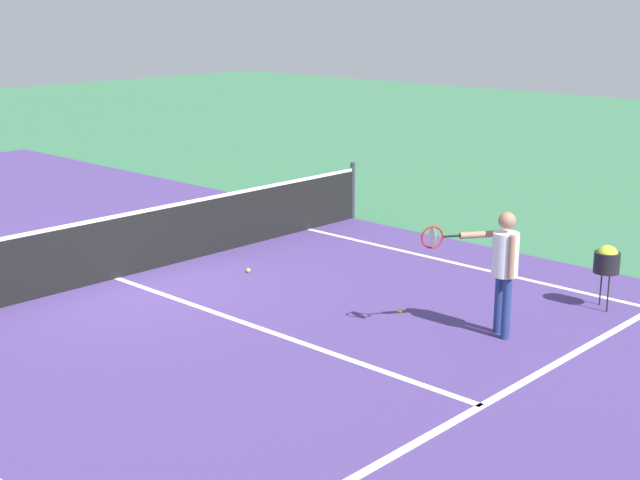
{
  "coord_description": "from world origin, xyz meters",
  "views": [
    {
      "loc": [
        -7.25,
        -10.96,
        3.96
      ],
      "look_at": [
        0.93,
        -3.27,
        1.0
      ],
      "focal_mm": 50.61,
      "sensor_mm": 36.0,
      "label": 1
    }
  ],
  "objects_px": {
    "player_near": "(503,260)",
    "ball_hopper": "(607,260)",
    "tennis_ball_near_net": "(248,270)",
    "tennis_ball_mid_court": "(400,310)",
    "net": "(115,246)"
  },
  "relations": [
    {
      "from": "tennis_ball_near_net",
      "to": "tennis_ball_mid_court",
      "type": "xyz_separation_m",
      "value": [
        0.13,
        -2.82,
        0.0
      ]
    },
    {
      "from": "net",
      "to": "ball_hopper",
      "type": "distance_m",
      "value": 6.95
    },
    {
      "from": "player_near",
      "to": "ball_hopper",
      "type": "bearing_deg",
      "value": -14.2
    },
    {
      "from": "net",
      "to": "tennis_ball_near_net",
      "type": "relative_size",
      "value": 162.3
    },
    {
      "from": "ball_hopper",
      "to": "tennis_ball_near_net",
      "type": "relative_size",
      "value": 13.25
    },
    {
      "from": "player_near",
      "to": "ball_hopper",
      "type": "xyz_separation_m",
      "value": [
        1.83,
        -0.46,
        -0.29
      ]
    },
    {
      "from": "tennis_ball_near_net",
      "to": "ball_hopper",
      "type": "bearing_deg",
      "value": -65.53
    },
    {
      "from": "ball_hopper",
      "to": "tennis_ball_mid_court",
      "type": "bearing_deg",
      "value": 137.06
    },
    {
      "from": "net",
      "to": "player_near",
      "type": "xyz_separation_m",
      "value": [
        1.84,
        -5.43,
        0.47
      ]
    },
    {
      "from": "player_near",
      "to": "tennis_ball_near_net",
      "type": "distance_m",
      "value": 4.34
    },
    {
      "from": "ball_hopper",
      "to": "player_near",
      "type": "bearing_deg",
      "value": 165.8
    },
    {
      "from": "player_near",
      "to": "tennis_ball_near_net",
      "type": "height_order",
      "value": "player_near"
    },
    {
      "from": "net",
      "to": "tennis_ball_mid_court",
      "type": "bearing_deg",
      "value": -67.48
    },
    {
      "from": "player_near",
      "to": "tennis_ball_near_net",
      "type": "bearing_deg",
      "value": 94.07
    },
    {
      "from": "tennis_ball_near_net",
      "to": "tennis_ball_mid_court",
      "type": "bearing_deg",
      "value": -87.45
    }
  ]
}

